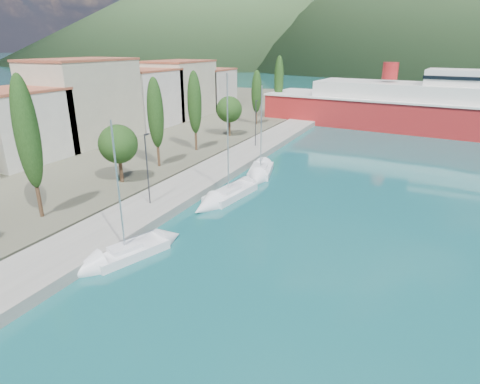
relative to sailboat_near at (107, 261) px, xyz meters
The scene contains 10 objects.
ground 114.01m from the sailboat_near, 86.95° to the left, with size 1400.00×1400.00×0.00m, color #16575A.
quay 20.07m from the sailboat_near, 98.41° to the left, with size 5.00×88.00×0.80m, color gray.
land_strip 50.66m from the sailboat_near, 143.90° to the left, with size 70.00×148.00×0.70m, color #565644.
town_buildings 40.58m from the sailboat_near, 130.14° to the left, with size 9.20×69.20×11.30m.
tree_row 27.22m from the sailboat_near, 110.30° to the left, with size 3.87×65.44×11.19m.
lamp_posts 10.10m from the sailboat_near, 108.26° to the left, with size 0.15×46.41×6.06m.
sailboat_near is the anchor object (origin of this frame).
sailboat_mid 12.94m from the sailboat_near, 83.44° to the left, with size 3.41×8.81×12.35m.
sailboat_far 21.28m from the sailboat_near, 84.52° to the left, with size 4.04×7.60×10.67m.
ferry 60.72m from the sailboat_near, 71.75° to the left, with size 59.01×17.72×11.54m.
Camera 1 is at (11.82, -11.15, 13.73)m, focal length 30.00 mm.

